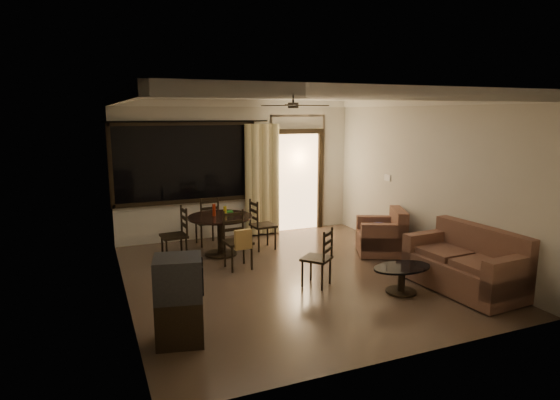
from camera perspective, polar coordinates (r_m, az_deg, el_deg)
name	(u,v)px	position (r m, az deg, el deg)	size (l,w,h in m)	color
ground	(292,276)	(7.51, 1.51, -9.20)	(5.50, 5.50, 0.00)	#7F6651
room_shell	(283,151)	(8.95, 0.40, 6.03)	(5.50, 6.70, 5.50)	beige
dining_table	(220,224)	(8.49, -7.28, -2.93)	(1.15, 1.15, 0.94)	black
dining_chair_west	(175,245)	(8.33, -12.69, -5.41)	(0.45, 0.45, 0.95)	black
dining_chair_east	(263,234)	(8.86, -2.13, -4.19)	(0.45, 0.45, 0.95)	black
dining_chair_south	(238,251)	(7.78, -5.11, -6.16)	(0.45, 0.50, 0.95)	black
dining_chair_north	(207,230)	(9.26, -8.84, -3.66)	(0.45, 0.45, 0.95)	black
tv_cabinet	(179,300)	(5.42, -12.18, -11.82)	(0.61, 0.57, 1.00)	black
sofa	(468,266)	(7.37, 21.91, -7.46)	(0.99, 1.72, 0.89)	#492A22
armchair	(384,236)	(8.73, 12.52, -4.30)	(1.07, 1.07, 0.81)	#492A22
coffee_table	(402,275)	(6.98, 14.63, -8.86)	(0.89, 0.53, 0.39)	black
side_chair	(317,269)	(7.04, 4.55, -8.34)	(0.55, 0.55, 0.88)	black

